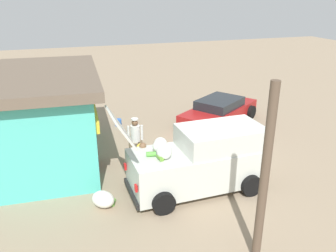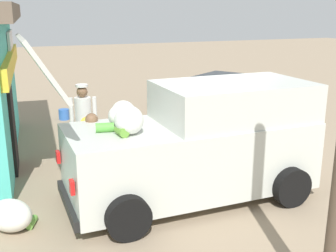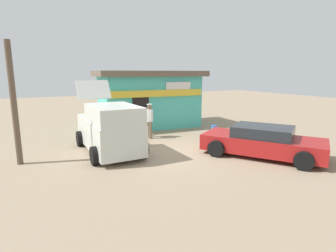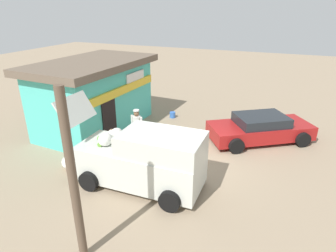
{
  "view_description": "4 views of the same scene",
  "coord_description": "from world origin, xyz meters",
  "px_view_note": "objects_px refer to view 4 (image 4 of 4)",
  "views": [
    {
      "loc": [
        -10.82,
        5.07,
        5.83
      ],
      "look_at": [
        0.98,
        1.13,
        0.97
      ],
      "focal_mm": 36.69,
      "sensor_mm": 36.0,
      "label": 1
    },
    {
      "loc": [
        -8.29,
        4.03,
        3.2
      ],
      "look_at": [
        -0.34,
        0.94,
        0.8
      ],
      "focal_mm": 44.95,
      "sensor_mm": 36.0,
      "label": 2
    },
    {
      "loc": [
        -4.82,
        -9.49,
        3.19
      ],
      "look_at": [
        0.56,
        1.16,
        0.83
      ],
      "focal_mm": 28.97,
      "sensor_mm": 36.0,
      "label": 3
    },
    {
      "loc": [
        -9.43,
        -2.83,
        5.64
      ],
      "look_at": [
        0.38,
        1.24,
        1.16
      ],
      "focal_mm": 30.86,
      "sensor_mm": 36.0,
      "label": 4
    }
  ],
  "objects_px": {
    "unloaded_banana_pile": "(70,162)",
    "customer_bending": "(115,141)",
    "delivery_van": "(144,159)",
    "parked_sedan": "(260,128)",
    "storefront_bar": "(95,95)",
    "paint_bucket": "(173,115)",
    "vendor_standing": "(137,126)"
  },
  "relations": [
    {
      "from": "unloaded_banana_pile",
      "to": "paint_bucket",
      "type": "bearing_deg",
      "value": -14.49
    },
    {
      "from": "unloaded_banana_pile",
      "to": "paint_bucket",
      "type": "xyz_separation_m",
      "value": [
        6.29,
        -1.63,
        -0.06
      ]
    },
    {
      "from": "storefront_bar",
      "to": "vendor_standing",
      "type": "xyz_separation_m",
      "value": [
        -1.18,
        -2.87,
        -0.72
      ]
    },
    {
      "from": "unloaded_banana_pile",
      "to": "paint_bucket",
      "type": "relative_size",
      "value": 2.88
    },
    {
      "from": "parked_sedan",
      "to": "unloaded_banana_pile",
      "type": "distance_m",
      "value": 8.11
    },
    {
      "from": "parked_sedan",
      "to": "customer_bending",
      "type": "xyz_separation_m",
      "value": [
        -4.11,
        4.9,
        0.31
      ]
    },
    {
      "from": "vendor_standing",
      "to": "customer_bending",
      "type": "relative_size",
      "value": 1.15
    },
    {
      "from": "delivery_van",
      "to": "storefront_bar",
      "type": "bearing_deg",
      "value": 50.95
    },
    {
      "from": "delivery_van",
      "to": "vendor_standing",
      "type": "height_order",
      "value": "delivery_van"
    },
    {
      "from": "vendor_standing",
      "to": "delivery_van",
      "type": "bearing_deg",
      "value": -147.31
    },
    {
      "from": "paint_bucket",
      "to": "storefront_bar",
      "type": "bearing_deg",
      "value": 132.27
    },
    {
      "from": "storefront_bar",
      "to": "paint_bucket",
      "type": "distance_m",
      "value": 4.25
    },
    {
      "from": "vendor_standing",
      "to": "paint_bucket",
      "type": "bearing_deg",
      "value": -1.05
    },
    {
      "from": "delivery_van",
      "to": "unloaded_banana_pile",
      "type": "xyz_separation_m",
      "value": [
        -0.05,
        3.09,
        -0.77
      ]
    },
    {
      "from": "customer_bending",
      "to": "vendor_standing",
      "type": "bearing_deg",
      "value": -8.15
    },
    {
      "from": "vendor_standing",
      "to": "customer_bending",
      "type": "xyz_separation_m",
      "value": [
        -1.39,
        0.2,
        -0.09
      ]
    },
    {
      "from": "vendor_standing",
      "to": "customer_bending",
      "type": "bearing_deg",
      "value": 171.85
    },
    {
      "from": "delivery_van",
      "to": "customer_bending",
      "type": "bearing_deg",
      "value": 60.01
    },
    {
      "from": "storefront_bar",
      "to": "unloaded_banana_pile",
      "type": "height_order",
      "value": "storefront_bar"
    },
    {
      "from": "unloaded_banana_pile",
      "to": "paint_bucket",
      "type": "height_order",
      "value": "unloaded_banana_pile"
    },
    {
      "from": "delivery_van",
      "to": "parked_sedan",
      "type": "height_order",
      "value": "delivery_van"
    },
    {
      "from": "parked_sedan",
      "to": "paint_bucket",
      "type": "bearing_deg",
      "value": 76.28
    },
    {
      "from": "delivery_van",
      "to": "vendor_standing",
      "type": "distance_m",
      "value": 2.85
    },
    {
      "from": "parked_sedan",
      "to": "vendor_standing",
      "type": "xyz_separation_m",
      "value": [
        -2.72,
        4.7,
        0.4
      ]
    },
    {
      "from": "storefront_bar",
      "to": "parked_sedan",
      "type": "distance_m",
      "value": 7.8
    },
    {
      "from": "parked_sedan",
      "to": "customer_bending",
      "type": "height_order",
      "value": "customer_bending"
    },
    {
      "from": "customer_bending",
      "to": "paint_bucket",
      "type": "bearing_deg",
      "value": -2.95
    },
    {
      "from": "storefront_bar",
      "to": "delivery_van",
      "type": "distance_m",
      "value": 5.71
    },
    {
      "from": "unloaded_banana_pile",
      "to": "customer_bending",
      "type": "bearing_deg",
      "value": -52.24
    },
    {
      "from": "delivery_van",
      "to": "customer_bending",
      "type": "relative_size",
      "value": 3.2
    },
    {
      "from": "vendor_standing",
      "to": "unloaded_banana_pile",
      "type": "height_order",
      "value": "vendor_standing"
    },
    {
      "from": "storefront_bar",
      "to": "paint_bucket",
      "type": "relative_size",
      "value": 20.37
    }
  ]
}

